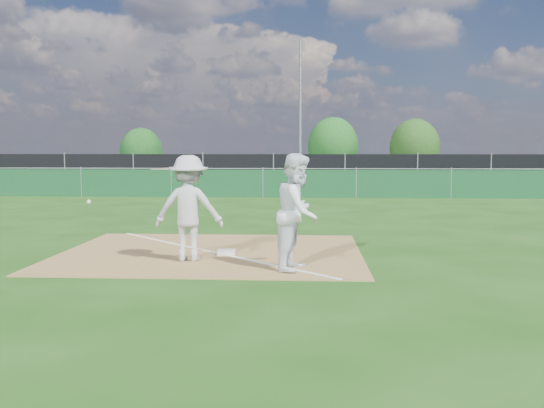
{
  "coord_description": "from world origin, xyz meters",
  "views": [
    {
      "loc": [
        1.94,
        -10.99,
        2.1
      ],
      "look_at": [
        1.22,
        1.0,
        1.0
      ],
      "focal_mm": 40.0,
      "sensor_mm": 36.0,
      "label": 1
    }
  ],
  "objects": [
    {
      "name": "car_left",
      "position": [
        -7.1,
        28.24,
        0.73
      ],
      "size": [
        4.32,
        1.95,
        1.44
      ],
      "primitive_type": "imported",
      "rotation": [
        0.0,
        0.0,
        1.51
      ],
      "color": "#A3A6AB",
      "rests_on": "parking_lot"
    },
    {
      "name": "black_fence",
      "position": [
        0.0,
        23.0,
        0.9
      ],
      "size": [
        46.0,
        0.04,
        1.8
      ],
      "primitive_type": "cube",
      "color": "black",
      "rests_on": "ground"
    },
    {
      "name": "green_fence",
      "position": [
        0.0,
        15.0,
        0.6
      ],
      "size": [
        44.0,
        0.05,
        1.2
      ],
      "primitive_type": "cube",
      "color": "#103C1E",
      "rests_on": "ground"
    },
    {
      "name": "infield_dirt",
      "position": [
        0.0,
        1.0,
        0.01
      ],
      "size": [
        6.0,
        5.0,
        0.02
      ],
      "primitive_type": "cube",
      "color": "olive",
      "rests_on": "ground"
    },
    {
      "name": "first_base",
      "position": [
        0.33,
        0.79,
        0.06
      ],
      "size": [
        0.38,
        0.38,
        0.07
      ],
      "primitive_type": "cube",
      "rotation": [
        0.0,
        0.0,
        0.07
      ],
      "color": "silver",
      "rests_on": "infield_dirt"
    },
    {
      "name": "tree_mid",
      "position": [
        3.81,
        34.84,
        2.31
      ],
      "size": [
        3.78,
        3.78,
        4.48
      ],
      "color": "#382316",
      "rests_on": "ground"
    },
    {
      "name": "car_right",
      "position": [
        5.89,
        27.93,
        0.65
      ],
      "size": [
        4.79,
        3.28,
        1.29
      ],
      "primitive_type": "imported",
      "rotation": [
        0.0,
        0.0,
        1.94
      ],
      "color": "black",
      "rests_on": "parking_lot"
    },
    {
      "name": "dirt_mound",
      "position": [
        -5.0,
        18.5,
        0.58
      ],
      "size": [
        3.38,
        2.6,
        1.17
      ],
      "primitive_type": "ellipsoid",
      "color": "#9F764D",
      "rests_on": "ground"
    },
    {
      "name": "tree_right",
      "position": [
        9.69,
        33.8,
        2.21
      ],
      "size": [
        3.62,
        3.62,
        4.29
      ],
      "color": "#382316",
      "rests_on": "ground"
    },
    {
      "name": "ground",
      "position": [
        0.0,
        10.0,
        0.0
      ],
      "size": [
        90.0,
        90.0,
        0.0
      ],
      "primitive_type": "plane",
      "color": "#18430E",
      "rests_on": "ground"
    },
    {
      "name": "foul_line",
      "position": [
        0.0,
        1.0,
        0.03
      ],
      "size": [
        5.01,
        5.01,
        0.01
      ],
      "primitive_type": "cube",
      "rotation": [
        0.0,
        0.0,
        0.79
      ],
      "color": "white",
      "rests_on": "infield_dirt"
    },
    {
      "name": "play_at_first",
      "position": [
        -0.27,
        0.05,
        1.0
      ],
      "size": [
        2.52,
        0.73,
        1.96
      ],
      "color": "silver",
      "rests_on": "infield_dirt"
    },
    {
      "name": "runner",
      "position": [
        1.77,
        -0.62,
        1.01
      ],
      "size": [
        0.99,
        1.14,
        2.02
      ],
      "primitive_type": "imported",
      "rotation": [
        0.0,
        0.0,
        1.32
      ],
      "color": "white",
      "rests_on": "ground"
    },
    {
      "name": "parking_lot",
      "position": [
        0.0,
        28.0,
        0.01
      ],
      "size": [
        46.0,
        9.0,
        0.01
      ],
      "primitive_type": "cube",
      "color": "black",
      "rests_on": "ground"
    },
    {
      "name": "light_pole",
      "position": [
        1.5,
        22.7,
        4.0
      ],
      "size": [
        0.16,
        0.16,
        8.0
      ],
      "primitive_type": "cylinder",
      "color": "slate",
      "rests_on": "ground"
    },
    {
      "name": "car_mid",
      "position": [
        -0.91,
        27.41,
        0.68
      ],
      "size": [
        4.26,
        2.37,
        1.33
      ],
      "primitive_type": "imported",
      "rotation": [
        0.0,
        0.0,
        1.82
      ],
      "color": "black",
      "rests_on": "parking_lot"
    },
    {
      "name": "tree_left",
      "position": [
        -10.11,
        32.24,
        1.86
      ],
      "size": [
        3.04,
        3.04,
        3.61
      ],
      "color": "#382316",
      "rests_on": "ground"
    }
  ]
}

